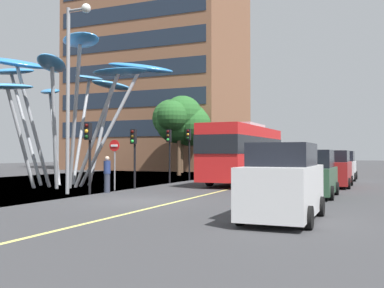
{
  "coord_description": "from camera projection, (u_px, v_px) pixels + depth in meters",
  "views": [
    {
      "loc": [
        8.95,
        -15.77,
        1.91
      ],
      "look_at": [
        -1.39,
        9.17,
        2.5
      ],
      "focal_mm": 41.64,
      "sensor_mm": 36.0,
      "label": 1
    }
  ],
  "objects": [
    {
      "name": "ground",
      "position": [
        122.0,
        201.0,
        18.22
      ],
      "size": [
        120.0,
        240.0,
        0.1
      ],
      "color": "#38383A"
    },
    {
      "name": "red_bus",
      "position": [
        244.0,
        151.0,
        28.61
      ],
      "size": [
        2.87,
        10.77,
        3.84
      ],
      "color": "red",
      "rests_on": "ground"
    },
    {
      "name": "tree_pavement_near",
      "position": [
        181.0,
        120.0,
        39.82
      ],
      "size": [
        4.93,
        5.1,
        7.11
      ],
      "color": "brown",
      "rests_on": "ground"
    },
    {
      "name": "tree_pavement_far",
      "position": [
        179.0,
        121.0,
        44.68
      ],
      "size": [
        5.2,
        4.62,
        7.37
      ],
      "color": "brown",
      "rests_on": "ground"
    },
    {
      "name": "pedestrian",
      "position": [
        107.0,
        174.0,
        21.78
      ],
      "size": [
        0.34,
        0.34,
        1.79
      ],
      "color": "#2D3342",
      "rests_on": "ground"
    },
    {
      "name": "car_side_street",
      "position": [
        342.0,
        166.0,
        32.23
      ],
      "size": [
        2.03,
        4.41,
        2.1
      ],
      "color": "silver",
      "rests_on": "ground"
    },
    {
      "name": "leaf_sculpture",
      "position": [
        67.0,
        78.0,
        25.94
      ],
      "size": [
        12.89,
        10.73,
        8.37
      ],
      "color": "#9EA0A5",
      "rests_on": "ground"
    },
    {
      "name": "traffic_light_opposite",
      "position": [
        189.0,
        143.0,
        31.53
      ],
      "size": [
        0.28,
        0.42,
        3.67
      ],
      "color": "black",
      "rests_on": "ground"
    },
    {
      "name": "backdrop_building",
      "position": [
        161.0,
        79.0,
        56.85
      ],
      "size": [
        19.47,
        15.5,
        22.86
      ],
      "color": "brown",
      "rests_on": "ground"
    },
    {
      "name": "car_parked_far",
      "position": [
        332.0,
        170.0,
        25.64
      ],
      "size": [
        2.09,
        4.57,
        2.1
      ],
      "color": "maroon",
      "rests_on": "ground"
    },
    {
      "name": "traffic_light_kerb_near",
      "position": [
        89.0,
        142.0,
        20.81
      ],
      "size": [
        0.28,
        0.42,
        3.36
      ],
      "color": "black",
      "rests_on": "ground"
    },
    {
      "name": "street_lamp",
      "position": [
        72.0,
        77.0,
        21.11
      ],
      "size": [
        1.33,
        0.44,
        8.96
      ],
      "color": "gray",
      "rests_on": "ground"
    },
    {
      "name": "traffic_light_island_mid",
      "position": [
        169.0,
        144.0,
        28.56
      ],
      "size": [
        0.28,
        0.42,
        3.46
      ],
      "color": "black",
      "rests_on": "ground"
    },
    {
      "name": "traffic_light_kerb_far",
      "position": [
        134.0,
        145.0,
        24.15
      ],
      "size": [
        0.28,
        0.42,
        3.24
      ],
      "color": "black",
      "rests_on": "ground"
    },
    {
      "name": "car_parked_near",
      "position": [
        283.0,
        184.0,
        12.74
      ],
      "size": [
        1.98,
        4.24,
        2.21
      ],
      "color": "silver",
      "rests_on": "ground"
    },
    {
      "name": "no_entry_sign",
      "position": [
        115.0,
        157.0,
        23.27
      ],
      "size": [
        0.6,
        0.12,
        2.64
      ],
      "color": "gray",
      "rests_on": "ground"
    },
    {
      "name": "car_parked_mid",
      "position": [
        313.0,
        175.0,
        19.7
      ],
      "size": [
        2.0,
        4.14,
        2.08
      ],
      "color": "#2D5138",
      "rests_on": "ground"
    }
  ]
}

